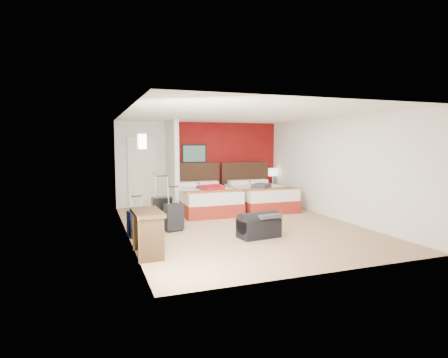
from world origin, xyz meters
name	(u,v)px	position (x,y,z in m)	size (l,w,h in m)	color
ground	(241,226)	(0.00, 0.00, 0.00)	(6.50, 6.50, 0.00)	tan
room_walls	(166,168)	(-1.40, 1.42, 1.26)	(5.02, 6.52, 2.50)	silver
red_accent_panel	(223,163)	(0.75, 3.23, 1.25)	(3.50, 0.04, 2.50)	maroon
partition_wall	(172,165)	(-1.00, 2.61, 1.25)	(0.12, 1.20, 2.50)	silver
entry_door	(142,172)	(-1.75, 3.20, 1.02)	(0.82, 0.06, 2.05)	silver
bed_left	(206,200)	(-0.24, 1.91, 0.31)	(1.47, 2.10, 0.63)	silver
bed_right	(260,198)	(1.37, 1.87, 0.31)	(1.46, 2.09, 0.63)	white
red_suitcase_open	(210,187)	(-0.14, 1.81, 0.68)	(0.56, 0.78, 0.10)	maroon
jacket_bundle	(261,186)	(1.27, 1.57, 0.69)	(0.51, 0.41, 0.12)	#3A3B40
nightstand	(273,193)	(2.30, 2.87, 0.27)	(0.38, 0.38, 0.53)	black
table_lamp	(273,177)	(2.30, 2.87, 0.80)	(0.30, 0.30, 0.54)	white
suitcase_black	(162,213)	(-1.70, 0.51, 0.32)	(0.43, 0.27, 0.65)	black
suitcase_charcoal	(174,218)	(-1.54, 0.03, 0.28)	(0.38, 0.24, 0.56)	black
suitcase_navy	(137,224)	(-2.33, -0.18, 0.25)	(0.36, 0.22, 0.50)	black
duffel_bag	(259,227)	(-0.06, -1.06, 0.21)	(0.81, 0.43, 0.41)	black
jacket_draped	(267,215)	(0.09, -1.11, 0.45)	(0.49, 0.41, 0.07)	#3B3A3F
desk	(148,233)	(-2.32, -1.50, 0.38)	(0.45, 0.91, 0.76)	black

